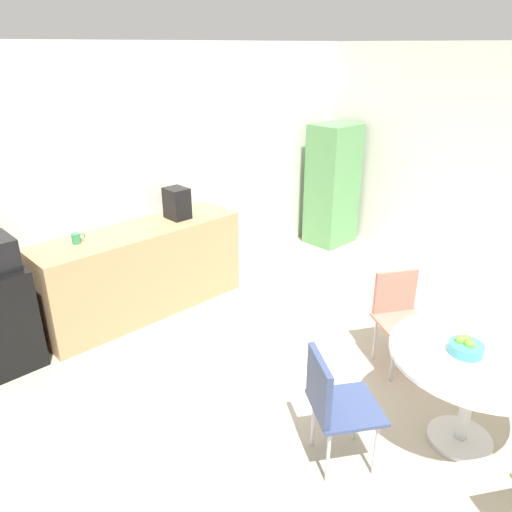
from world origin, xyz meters
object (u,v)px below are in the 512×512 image
fruit_bowl (466,347)px  coffee_maker (177,203)px  locker_cabinet (332,185)px  mug_white (76,238)px  chair_navy (332,398)px  chair_coral (399,309)px  round_table (474,370)px

fruit_bowl → coffee_maker: bearing=91.3°
locker_cabinet → mug_white: locker_cabinet is taller
chair_navy → mug_white: mug_white is taller
chair_navy → fruit_bowl: 0.93m
chair_navy → chair_coral: bearing=13.9°
locker_cabinet → round_table: 3.83m
mug_white → coffee_maker: size_ratio=0.40×
chair_navy → round_table: bearing=-32.4°
round_table → mug_white: (-1.20, 3.18, 0.35)m
chair_coral → coffee_maker: 2.43m
locker_cabinet → round_table: (-2.33, -3.03, -0.21)m
locker_cabinet → coffee_maker: locker_cabinet is taller
chair_coral → mug_white: (-1.69, 2.34, 0.43)m
mug_white → chair_coral: bearing=-54.2°
round_table → mug_white: 3.42m
locker_cabinet → chair_coral: 2.88m
chair_navy → coffee_maker: 2.75m
fruit_bowl → mug_white: size_ratio=1.71×
chair_navy → mug_white: 2.72m
locker_cabinet → round_table: bearing=-127.5°
chair_navy → coffee_maker: (0.70, 2.61, 0.54)m
locker_cabinet → chair_navy: size_ratio=1.95×
mug_white → coffee_maker: (1.08, -0.05, 0.11)m
round_table → mug_white: mug_white is taller
chair_coral → mug_white: 2.91m
mug_white → chair_navy: bearing=-81.9°
chair_coral → chair_navy: 1.35m
chair_coral → round_table: bearing=-119.8°
locker_cabinet → chair_coral: locker_cabinet is taller
round_table → chair_navy: bearing=147.6°
mug_white → round_table: bearing=-69.3°
fruit_bowl → mug_white: (-1.15, 3.12, 0.17)m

